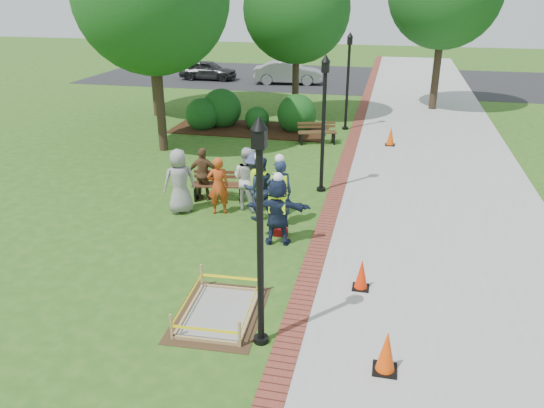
% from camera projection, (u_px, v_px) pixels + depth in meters
% --- Properties ---
extents(ground, '(100.00, 100.00, 0.00)m').
position_uv_depth(ground, '(241.00, 259.00, 12.81)').
color(ground, '#285116').
rests_on(ground, ground).
extents(sidewalk, '(6.00, 60.00, 0.02)m').
position_uv_depth(sidewalk, '(433.00, 153.00, 20.78)').
color(sidewalk, '#9E9E99').
rests_on(sidewalk, ground).
extents(brick_edging, '(0.50, 60.00, 0.03)m').
position_uv_depth(brick_edging, '(350.00, 148.00, 21.45)').
color(brick_edging, maroon).
rests_on(brick_edging, ground).
extents(mulch_bed, '(7.00, 3.00, 0.05)m').
position_uv_depth(mulch_bed, '(250.00, 129.00, 24.22)').
color(mulch_bed, '#381E0F').
rests_on(mulch_bed, ground).
extents(parking_lot, '(36.00, 12.00, 0.01)m').
position_uv_depth(parking_lot, '(347.00, 79.00, 37.11)').
color(parking_lot, black).
rests_on(parking_lot, ground).
extents(wet_concrete_pad, '(1.81, 2.38, 0.55)m').
position_uv_depth(wet_concrete_pad, '(219.00, 304.00, 10.58)').
color(wet_concrete_pad, '#47331E').
rests_on(wet_concrete_pad, ground).
extents(bench_near, '(1.66, 0.77, 0.86)m').
position_uv_depth(bench_near, '(219.00, 191.00, 16.24)').
color(bench_near, '#532A1C').
rests_on(bench_near, ground).
extents(bench_far, '(1.67, 0.96, 0.86)m').
position_uv_depth(bench_far, '(317.00, 137.00, 21.98)').
color(bench_far, '#4B361A').
rests_on(bench_far, ground).
extents(cone_front, '(0.42, 0.42, 0.82)m').
position_uv_depth(cone_front, '(386.00, 352.00, 8.94)').
color(cone_front, black).
rests_on(cone_front, ground).
extents(cone_back, '(0.36, 0.36, 0.71)m').
position_uv_depth(cone_back, '(361.00, 275.00, 11.42)').
color(cone_back, black).
rests_on(cone_back, ground).
extents(cone_far, '(0.39, 0.39, 0.78)m').
position_uv_depth(cone_far, '(391.00, 137.00, 21.64)').
color(cone_far, black).
rests_on(cone_far, ground).
extents(toolbox, '(0.40, 0.25, 0.19)m').
position_uv_depth(toolbox, '(281.00, 232.00, 13.97)').
color(toolbox, maroon).
rests_on(toolbox, ground).
extents(lamp_near, '(0.28, 0.28, 4.26)m').
position_uv_depth(lamp_near, '(260.00, 220.00, 8.90)').
color(lamp_near, black).
rests_on(lamp_near, ground).
extents(lamp_mid, '(0.28, 0.28, 4.26)m').
position_uv_depth(lamp_mid, '(324.00, 114.00, 16.10)').
color(lamp_mid, black).
rests_on(lamp_mid, ground).
extents(lamp_far, '(0.28, 0.28, 4.26)m').
position_uv_depth(lamp_far, '(348.00, 74.00, 23.30)').
color(lamp_far, black).
rests_on(lamp_far, ground).
extents(tree_back, '(4.94, 4.94, 7.57)m').
position_uv_depth(tree_back, '(297.00, 9.00, 24.33)').
color(tree_back, '#3D2D1E').
rests_on(tree_back, ground).
extents(shrub_a, '(1.51, 1.51, 1.51)m').
position_uv_depth(shrub_a, '(203.00, 128.00, 24.39)').
color(shrub_a, '#124014').
rests_on(shrub_a, ground).
extents(shrub_b, '(1.85, 1.85, 1.85)m').
position_uv_depth(shrub_b, '(222.00, 125.00, 24.91)').
color(shrub_b, '#124014').
rests_on(shrub_b, ground).
extents(shrub_c, '(1.10, 1.10, 1.10)m').
position_uv_depth(shrub_c, '(257.00, 129.00, 24.31)').
color(shrub_c, '#124014').
rests_on(shrub_c, ground).
extents(shrub_d, '(1.76, 1.76, 1.76)m').
position_uv_depth(shrub_d, '(296.00, 130.00, 24.09)').
color(shrub_d, '#124014').
rests_on(shrub_d, ground).
extents(shrub_e, '(0.91, 0.91, 0.91)m').
position_uv_depth(shrub_e, '(258.00, 125.00, 24.95)').
color(shrub_e, '#124014').
rests_on(shrub_e, ground).
extents(casual_person_a, '(0.71, 0.66, 1.88)m').
position_uv_depth(casual_person_a, '(179.00, 181.00, 15.11)').
color(casual_person_a, gray).
rests_on(casual_person_a, ground).
extents(casual_person_b, '(0.62, 0.50, 1.68)m').
position_uv_depth(casual_person_b, '(218.00, 186.00, 15.05)').
color(casual_person_b, '#BF4216').
rests_on(casual_person_b, ground).
extents(casual_person_c, '(0.70, 0.57, 1.88)m').
position_uv_depth(casual_person_c, '(247.00, 179.00, 15.32)').
color(casual_person_c, silver).
rests_on(casual_person_c, ground).
extents(casual_person_d, '(0.56, 0.39, 1.64)m').
position_uv_depth(casual_person_d, '(204.00, 174.00, 16.03)').
color(casual_person_d, brown).
rests_on(casual_person_d, ground).
extents(casual_person_e, '(0.67, 0.64, 1.77)m').
position_uv_depth(casual_person_e, '(255.00, 182.00, 15.19)').
color(casual_person_e, '#383E62').
rests_on(casual_person_e, ground).
extents(hivis_worker_a, '(0.60, 0.43, 1.91)m').
position_uv_depth(hivis_worker_a, '(278.00, 209.00, 13.24)').
color(hivis_worker_a, '#1A2744').
rests_on(hivis_worker_a, ground).
extents(hivis_worker_b, '(0.69, 0.55, 2.04)m').
position_uv_depth(hivis_worker_b, '(279.00, 191.00, 14.24)').
color(hivis_worker_b, '#171F3C').
rests_on(hivis_worker_b, ground).
extents(hivis_worker_c, '(0.67, 0.54, 1.96)m').
position_uv_depth(hivis_worker_c, '(259.00, 186.00, 14.65)').
color(hivis_worker_c, '#161C3B').
rests_on(hivis_worker_c, ground).
extents(parked_car_a, '(1.97, 4.47, 1.45)m').
position_uv_depth(parked_car_a, '(209.00, 80.00, 36.78)').
color(parked_car_a, '#29282B').
rests_on(parked_car_a, ground).
extents(parked_car_b, '(2.77, 5.17, 1.61)m').
position_uv_depth(parked_car_b, '(288.00, 84.00, 35.30)').
color(parked_car_b, '#939397').
rests_on(parked_car_b, ground).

